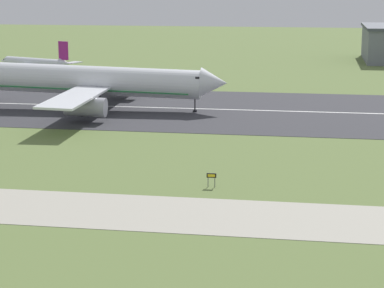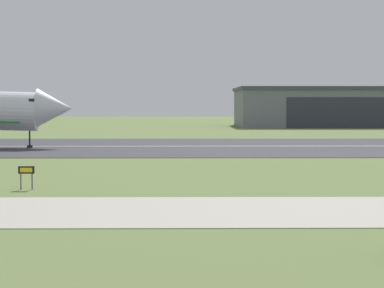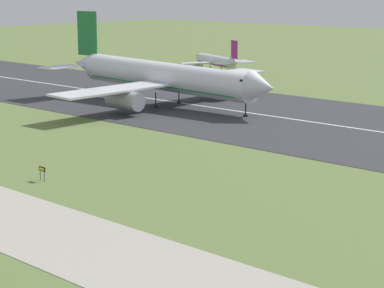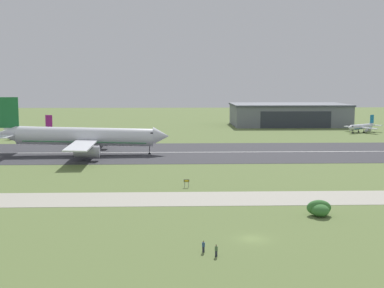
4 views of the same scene
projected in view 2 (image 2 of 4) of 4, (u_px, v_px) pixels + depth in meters
ground_plane at (152, 178)px, 67.27m from camera, size 664.29×664.29×0.00m
runway_strip at (165, 146)px, 116.40m from camera, size 424.29×50.35×0.06m
runway_centreline at (165, 146)px, 116.40m from camera, size 381.86×0.70×0.01m
taxiway_road at (138, 211)px, 46.19m from camera, size 318.22×13.18×0.05m
hangar_building at (339, 107)px, 220.81m from camera, size 60.55×35.61×11.49m
runway_sign at (26, 172)px, 57.84m from camera, size 1.24×0.13×1.81m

